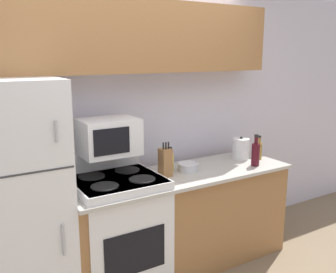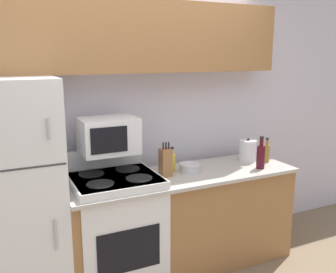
% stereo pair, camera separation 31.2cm
% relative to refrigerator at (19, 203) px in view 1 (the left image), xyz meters
% --- Properties ---
extents(wall_back, '(8.00, 0.05, 2.55)m').
position_rel_refrigerator_xyz_m(wall_back, '(1.03, 0.39, 0.39)').
color(wall_back, silver).
rests_on(wall_back, ground_plane).
extents(lower_cabinets, '(2.06, 0.66, 0.89)m').
position_rel_refrigerator_xyz_m(lower_cabinets, '(1.34, -0.05, -0.43)').
color(lower_cabinets, '#9E6B3D').
rests_on(lower_cabinets, ground_plane).
extents(refrigerator, '(0.62, 0.74, 1.76)m').
position_rel_refrigerator_xyz_m(refrigerator, '(0.00, 0.00, 0.00)').
color(refrigerator, white).
rests_on(refrigerator, ground_plane).
extents(upper_cabinets, '(2.69, 0.31, 0.59)m').
position_rel_refrigerator_xyz_m(upper_cabinets, '(1.03, 0.21, 1.18)').
color(upper_cabinets, '#9E6B3D').
rests_on(upper_cabinets, refrigerator).
extents(stove, '(0.70, 0.64, 1.12)m').
position_rel_refrigerator_xyz_m(stove, '(0.73, -0.06, -0.39)').
color(stove, white).
rests_on(stove, ground_plane).
extents(microwave, '(0.46, 0.34, 0.29)m').
position_rel_refrigerator_xyz_m(microwave, '(0.73, 0.07, 0.39)').
color(microwave, white).
rests_on(microwave, stove).
extents(knife_block, '(0.09, 0.10, 0.30)m').
position_rel_refrigerator_xyz_m(knife_block, '(1.18, -0.06, 0.13)').
color(knife_block, '#9E6B3D').
rests_on(knife_block, lower_cabinets).
extents(bowl, '(0.19, 0.19, 0.07)m').
position_rel_refrigerator_xyz_m(bowl, '(1.43, -0.03, 0.05)').
color(bowl, silver).
rests_on(bowl, lower_cabinets).
extents(bottle_wine_red, '(0.08, 0.08, 0.30)m').
position_rel_refrigerator_xyz_m(bottle_wine_red, '(2.06, -0.23, 0.13)').
color(bottle_wine_red, '#470F19').
rests_on(bottle_wine_red, lower_cabinets).
extents(bottle_cooking_spray, '(0.06, 0.06, 0.22)m').
position_rel_refrigerator_xyz_m(bottle_cooking_spray, '(1.29, 0.04, 0.10)').
color(bottle_cooking_spray, gold).
rests_on(bottle_cooking_spray, lower_cabinets).
extents(bottle_vinegar, '(0.06, 0.06, 0.24)m').
position_rel_refrigerator_xyz_m(bottle_vinegar, '(2.25, -0.09, 0.11)').
color(bottle_vinegar, olive).
rests_on(bottle_vinegar, lower_cabinets).
extents(kettle, '(0.16, 0.16, 0.23)m').
position_rel_refrigerator_xyz_m(kettle, '(2.10, 0.01, 0.12)').
color(kettle, white).
rests_on(kettle, lower_cabinets).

